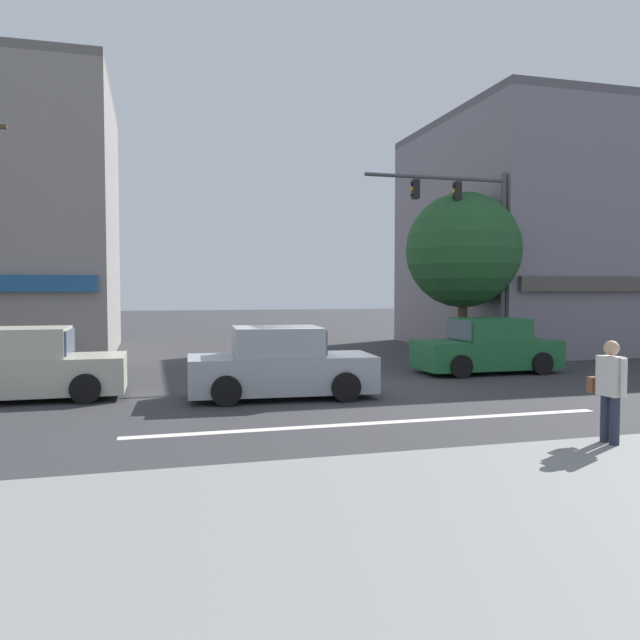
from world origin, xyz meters
The scene contains 11 objects.
ground_plane centered at (0.00, 0.00, 0.00)m, with size 120.00×120.00×0.00m, color #333335.
lane_marking_stripe centered at (0.00, -3.50, 0.00)m, with size 9.00×0.24×0.01m, color silver.
sidewalk_curb centered at (0.00, -8.50, 0.08)m, with size 40.00×5.00×0.16m, color gray.
building_right_corner centered at (13.53, 8.98, 4.66)m, with size 12.31×10.15×9.32m.
street_tree centered at (6.27, 5.11, 3.73)m, with size 3.88×3.88×5.68m.
utility_pole_far_right centered at (8.73, 9.36, 4.45)m, with size 1.40×0.22×8.60m.
traffic_light_mast centered at (6.27, 4.23, 4.18)m, with size 4.89×0.25×6.20m.
sedan_waiting_far centered at (-1.16, -0.39, 0.71)m, with size 4.20×2.07×1.58m.
sedan_crossing_leftbound centered at (5.46, 2.11, 0.71)m, with size 4.11×1.91×1.58m.
sedan_parked_curbside centered at (-6.58, 0.78, 0.71)m, with size 4.11×1.90×1.58m.
pedestrian_foreground_with_bag centered at (2.52, -6.36, 0.95)m, with size 0.29×0.68×1.67m.
Camera 1 is at (-3.96, -13.97, 2.41)m, focal length 35.00 mm.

